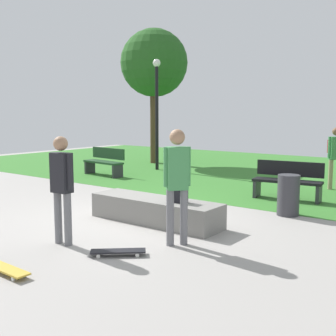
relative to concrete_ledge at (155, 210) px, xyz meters
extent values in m
plane|color=#9E9993|center=(-0.56, 0.02, -0.23)|extent=(28.00, 28.00, 0.00)
cube|color=#387A2D|center=(-0.56, 8.09, -0.23)|extent=(26.60, 11.86, 0.01)
cube|color=gray|center=(0.00, 0.00, 0.00)|extent=(2.68, 0.74, 0.47)
cube|color=black|center=(0.57, -0.02, 0.39)|extent=(0.30, 0.22, 0.32)
cylinder|color=slate|center=(1.22, -0.79, 0.21)|extent=(0.12, 0.12, 0.89)
cylinder|color=slate|center=(1.07, -0.96, 0.21)|extent=(0.12, 0.12, 0.89)
cube|color=#3F8C4C|center=(1.14, -0.87, 0.99)|extent=(0.36, 0.37, 0.66)
cylinder|color=#3F8C4C|center=(1.26, -0.74, 1.01)|extent=(0.09, 0.09, 0.61)
cylinder|color=#3F8C4C|center=(1.03, -1.00, 1.01)|extent=(0.09, 0.09, 0.61)
sphere|color=#9E7556|center=(1.14, -0.87, 1.47)|extent=(0.24, 0.24, 0.24)
cylinder|color=slate|center=(-0.21, -1.92, 0.18)|extent=(0.12, 0.12, 0.83)
cylinder|color=slate|center=(-0.43, -1.93, 0.18)|extent=(0.12, 0.12, 0.83)
cube|color=black|center=(-0.32, -1.92, 0.91)|extent=(0.33, 0.22, 0.62)
cylinder|color=black|center=(-0.15, -1.91, 0.94)|extent=(0.09, 0.09, 0.57)
cylinder|color=black|center=(-0.49, -1.93, 0.94)|extent=(0.09, 0.09, 0.57)
sphere|color=#9E7556|center=(-0.32, -1.92, 1.37)|extent=(0.23, 0.23, 0.23)
cube|color=black|center=(0.76, -1.81, -0.16)|extent=(0.73, 0.68, 0.02)
cylinder|color=silver|center=(0.92, -1.56, -0.20)|extent=(0.06, 0.06, 0.06)
cylinder|color=silver|center=(1.03, -1.68, -0.20)|extent=(0.06, 0.06, 0.06)
cylinder|color=silver|center=(0.50, -1.93, -0.20)|extent=(0.06, 0.06, 0.06)
cylinder|color=silver|center=(0.60, -2.05, -0.20)|extent=(0.06, 0.06, 0.06)
cube|color=gold|center=(0.11, -3.19, -0.16)|extent=(0.80, 0.22, 0.02)
cylinder|color=silver|center=(-0.17, -3.11, -0.20)|extent=(0.06, 0.03, 0.06)
cylinder|color=silver|center=(0.39, -3.28, -0.20)|extent=(0.06, 0.03, 0.06)
cylinder|color=silver|center=(0.39, -3.12, -0.20)|extent=(0.06, 0.03, 0.06)
cube|color=#1E4223|center=(-5.19, 3.70, 0.22)|extent=(1.64, 0.61, 0.06)
cube|color=#1E4223|center=(-5.17, 3.92, 0.50)|extent=(1.60, 0.23, 0.36)
cube|color=#2D2D33|center=(-4.46, 3.62, -0.01)|extent=(0.12, 0.40, 0.45)
cube|color=#2D2D33|center=(-5.92, 3.78, -0.01)|extent=(0.12, 0.40, 0.45)
cube|color=black|center=(1.19, 3.54, 0.22)|extent=(1.64, 0.64, 0.06)
cube|color=black|center=(1.16, 3.76, 0.50)|extent=(1.59, 0.26, 0.36)
cube|color=#2D2D33|center=(1.92, 3.63, -0.01)|extent=(0.13, 0.40, 0.45)
cube|color=#2D2D33|center=(0.46, 3.44, -0.01)|extent=(0.13, 0.40, 0.45)
cylinder|color=#4C3823|center=(-6.10, 7.54, 1.40)|extent=(0.35, 0.35, 3.26)
sphere|color=#23561E|center=(-6.10, 7.54, 3.84)|extent=(2.72, 2.72, 2.72)
cylinder|color=black|center=(-4.71, 5.95, 1.62)|extent=(0.12, 0.12, 3.71)
sphere|color=silver|center=(-4.71, 5.95, 3.60)|extent=(0.28, 0.28, 0.28)
cylinder|color=#333338|center=(1.79, 2.07, 0.18)|extent=(0.44, 0.44, 0.83)
cylinder|color=tan|center=(1.58, 5.62, 0.18)|extent=(0.12, 0.12, 0.82)
cube|color=#3F8C4C|center=(1.67, 5.69, 0.89)|extent=(0.37, 0.36, 0.61)
cylinder|color=#3F8C4C|center=(1.54, 5.58, 0.92)|extent=(0.09, 0.09, 0.57)
cube|color=maroon|center=(1.56, 5.81, 0.92)|extent=(0.30, 0.29, 0.36)
camera|label=1|loc=(4.96, -6.14, 1.83)|focal=45.49mm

